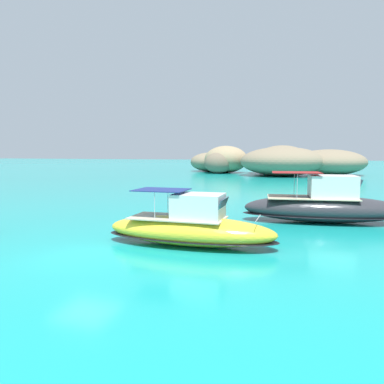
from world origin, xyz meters
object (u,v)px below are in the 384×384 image
Objects in this scene: islet_large at (293,161)px; motorboat_yellow at (191,228)px; motorboat_charcoal at (324,206)px; islet_small at (219,161)px.

islet_large reaches higher than motorboat_yellow.
motorboat_yellow is (-6.20, -8.06, -0.16)m from motorboat_charcoal.
motorboat_charcoal is (19.99, -55.02, -1.52)m from islet_small.
islet_large is 51.26m from motorboat_charcoal.
motorboat_charcoal is at bearing -70.03° from islet_small.
islet_small reaches higher than motorboat_yellow.
islet_small is at bearing 102.34° from motorboat_yellow.
islet_small is 1.72× the size of motorboat_charcoal.
islet_large is 16.47m from islet_small.
islet_large is at bearing 94.48° from motorboat_charcoal.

